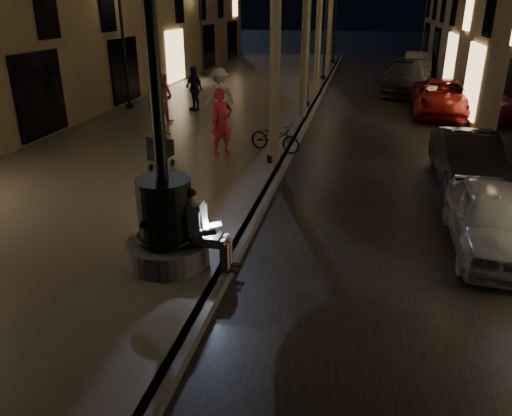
% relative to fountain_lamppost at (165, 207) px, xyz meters
% --- Properties ---
extents(ground, '(120.00, 120.00, 0.00)m').
position_rel_fountain_lamppost_xyz_m(ground, '(1.00, 13.00, -1.21)').
color(ground, black).
rests_on(ground, ground).
extents(cobble_lane, '(6.00, 45.00, 0.02)m').
position_rel_fountain_lamppost_xyz_m(cobble_lane, '(4.00, 13.00, -1.20)').
color(cobble_lane, black).
rests_on(cobble_lane, ground).
extents(promenade, '(8.00, 45.00, 0.20)m').
position_rel_fountain_lamppost_xyz_m(promenade, '(-3.00, 13.00, -1.11)').
color(promenade, slate).
rests_on(promenade, ground).
extents(curb_strip, '(0.25, 45.00, 0.20)m').
position_rel_fountain_lamppost_xyz_m(curb_strip, '(1.00, 13.00, -1.11)').
color(curb_strip, '#59595B').
rests_on(curb_strip, ground).
extents(fountain_lamppost, '(1.40, 1.40, 5.21)m').
position_rel_fountain_lamppost_xyz_m(fountain_lamppost, '(0.00, 0.00, 0.00)').
color(fountain_lamppost, '#59595B').
rests_on(fountain_lamppost, promenade).
extents(seated_man_laptop, '(1.02, 0.34, 1.38)m').
position_rel_fountain_lamppost_xyz_m(seated_man_laptop, '(0.61, -0.00, -0.28)').
color(seated_man_laptop, gray).
rests_on(seated_man_laptop, promenade).
extents(lamp_curb_a, '(0.36, 0.36, 4.81)m').
position_rel_fountain_lamppost_xyz_m(lamp_curb_a, '(0.70, 6.00, 2.02)').
color(lamp_curb_a, black).
rests_on(lamp_curb_a, promenade).
extents(lamp_curb_b, '(0.36, 0.36, 4.81)m').
position_rel_fountain_lamppost_xyz_m(lamp_curb_b, '(0.70, 14.00, 2.02)').
color(lamp_curb_b, black).
rests_on(lamp_curb_b, promenade).
extents(lamp_curb_c, '(0.36, 0.36, 4.81)m').
position_rel_fountain_lamppost_xyz_m(lamp_curb_c, '(0.70, 22.00, 2.02)').
color(lamp_curb_c, black).
rests_on(lamp_curb_c, promenade).
extents(lamp_curb_d, '(0.36, 0.36, 4.81)m').
position_rel_fountain_lamppost_xyz_m(lamp_curb_d, '(0.70, 30.00, 2.02)').
color(lamp_curb_d, black).
rests_on(lamp_curb_d, promenade).
extents(lamp_left_b, '(0.36, 0.36, 4.81)m').
position_rel_fountain_lamppost_xyz_m(lamp_left_b, '(-6.40, 12.00, 2.02)').
color(lamp_left_b, black).
rests_on(lamp_left_b, promenade).
extents(lamp_left_c, '(0.36, 0.36, 4.81)m').
position_rel_fountain_lamppost_xyz_m(lamp_left_c, '(-6.40, 22.00, 2.02)').
color(lamp_left_c, black).
rests_on(lamp_left_c, promenade).
extents(stroller, '(0.51, 1.01, 1.02)m').
position_rel_fountain_lamppost_xyz_m(stroller, '(-2.07, 4.80, -0.50)').
color(stroller, black).
rests_on(stroller, promenade).
extents(car_front, '(1.52, 3.64, 1.23)m').
position_rel_fountain_lamppost_xyz_m(car_front, '(5.59, 2.09, -0.60)').
color(car_front, '#9DA1A5').
rests_on(car_front, ground).
extents(car_second, '(1.48, 3.93, 1.28)m').
position_rel_fountain_lamppost_xyz_m(car_second, '(5.76, 5.93, -0.57)').
color(car_second, black).
rests_on(car_second, ground).
extents(car_third, '(2.50, 5.04, 1.37)m').
position_rel_fountain_lamppost_xyz_m(car_third, '(6.19, 14.47, -0.53)').
color(car_third, maroon).
rests_on(car_third, ground).
extents(car_rear, '(2.58, 5.30, 1.49)m').
position_rel_fountain_lamppost_xyz_m(car_rear, '(5.00, 19.34, -0.47)').
color(car_rear, '#2D2E32').
rests_on(car_rear, ground).
extents(car_fifth, '(1.93, 4.54, 1.46)m').
position_rel_fountain_lamppost_xyz_m(car_fifth, '(6.09, 25.28, -0.48)').
color(car_fifth, '#A9A9A4').
rests_on(car_fifth, ground).
extents(pedestrian_red, '(0.80, 0.80, 1.88)m').
position_rel_fountain_lamppost_xyz_m(pedestrian_red, '(-0.87, 6.54, -0.07)').
color(pedestrian_red, '#CC2842').
rests_on(pedestrian_red, promenade).
extents(pedestrian_pink, '(0.95, 0.80, 1.74)m').
position_rel_fountain_lamppost_xyz_m(pedestrian_pink, '(-4.14, 10.13, -0.14)').
color(pedestrian_pink, '#D37096').
rests_on(pedestrian_pink, promenade).
extents(pedestrian_white, '(1.37, 1.43, 1.95)m').
position_rel_fountain_lamppost_xyz_m(pedestrian_white, '(-2.07, 10.44, -0.04)').
color(pedestrian_white, silver).
rests_on(pedestrian_white, promenade).
extents(pedestrian_blue, '(1.08, 0.94, 1.75)m').
position_rel_fountain_lamppost_xyz_m(pedestrian_blue, '(-3.63, 12.22, -0.14)').
color(pedestrian_blue, navy).
rests_on(pedestrian_blue, promenade).
extents(bicycle, '(1.71, 1.07, 0.85)m').
position_rel_fountain_lamppost_xyz_m(bicycle, '(0.60, 7.06, -0.59)').
color(bicycle, black).
rests_on(bicycle, promenade).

